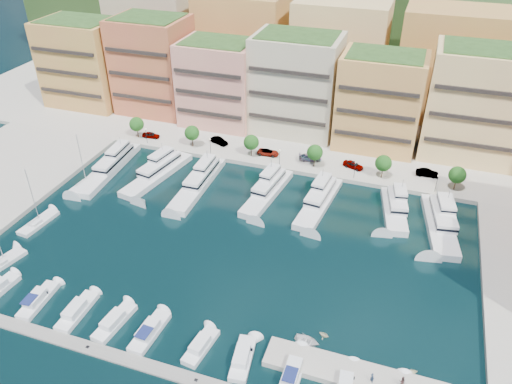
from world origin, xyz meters
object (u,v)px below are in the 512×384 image
at_px(tree_3, 315,152).
at_px(car_2, 268,152).
at_px(sailboat_2, 85,184).
at_px(yacht_0, 111,165).
at_px(lamppost_3, 355,167).
at_px(yacht_6, 440,221).
at_px(car_1, 219,141).
at_px(tree_2, 251,142).
at_px(yacht_4, 320,200).
at_px(cruiser_5, 201,347).
at_px(tender_3, 412,372).
at_px(lamppost_0, 146,133).
at_px(sailboat_0, 3,263).
at_px(tender_1, 324,335).
at_px(lamppost_4, 437,181).
at_px(lamppost_1, 210,144).
at_px(cruiser_7, 293,373).
at_px(car_0, 151,135).
at_px(person_1, 402,381).
at_px(yacht_2, 199,181).
at_px(cruiser_2, 77,312).
at_px(tree_1, 192,133).
at_px(person_0, 372,378).
at_px(lamppost_2, 280,155).
at_px(tender_0, 307,341).
at_px(car_5, 427,173).
at_px(car_3, 310,157).
at_px(cruiser_4, 149,332).
at_px(yacht_3, 268,189).
at_px(sailboat_1, 38,223).
at_px(tree_5, 457,175).
at_px(tree_4, 383,163).
at_px(cruiser_6, 243,359).
at_px(tree_0, 137,124).
at_px(cruiser_1, 38,300).
at_px(car_4, 353,165).
at_px(cruiser_3, 114,322).
at_px(yacht_1, 159,172).

height_order(tree_3, car_2, tree_3).
bearing_deg(sailboat_2, yacht_0, 79.47).
xyz_separation_m(lamppost_3, yacht_6, (19.46, -11.66, -2.62)).
bearing_deg(car_1, yacht_0, 155.08).
xyz_separation_m(tree_2, yacht_4, (20.58, -14.06, -3.65)).
distance_m(cruiser_5, tender_3, 31.12).
bearing_deg(lamppost_0, sailboat_0, -92.44).
bearing_deg(tender_1, lamppost_4, -1.28).
bearing_deg(lamppost_1, tender_1, -50.22).
relative_size(cruiser_7, car_0, 1.96).
distance_m(lamppost_3, person_1, 55.45).
height_order(yacht_2, cruiser_2, yacht_2).
distance_m(tree_1, person_0, 77.68).
xyz_separation_m(lamppost_2, tender_1, (21.40, -47.33, -3.39)).
xyz_separation_m(tender_0, car_2, (-23.34, 53.36, 1.34)).
bearing_deg(person_1, yacht_2, -42.82).
bearing_deg(car_5, lamppost_2, 96.85).
bearing_deg(cruiser_7, car_3, 101.45).
relative_size(tree_2, cruiser_4, 0.64).
bearing_deg(tree_1, car_5, 3.97).
height_order(cruiser_5, sailboat_2, sailboat_2).
bearing_deg(yacht_3, yacht_4, -1.39).
height_order(tree_2, sailboat_1, sailboat_1).
bearing_deg(car_2, tree_5, -93.55).
bearing_deg(tree_4, yacht_4, -129.07).
relative_size(lamppost_1, car_0, 0.92).
xyz_separation_m(car_1, car_5, (52.02, 0.62, 0.01)).
distance_m(cruiser_6, tender_3, 24.52).
xyz_separation_m(yacht_6, sailboat_2, (-77.40, -10.11, -0.90)).
relative_size(yacht_0, sailboat_0, 1.88).
distance_m(tree_2, lamppost_4, 44.07).
bearing_deg(lamppost_4, cruiser_7, -107.22).
xyz_separation_m(sailboat_0, car_3, (44.53, 54.61, 1.48)).
bearing_deg(tree_0, lamppost_3, -2.27).
distance_m(yacht_2, sailboat_1, 35.00).
bearing_deg(yacht_6, cruiser_1, -144.93).
bearing_deg(tree_5, car_2, 177.77).
relative_size(tree_2, cruiser_1, 0.64).
xyz_separation_m(yacht_0, person_0, (67.94, -40.43, 0.66)).
bearing_deg(car_3, car_4, -107.93).
bearing_deg(tender_3, person_0, 103.70).
relative_size(tree_3, cruiser_4, 0.64).
relative_size(sailboat_0, tender_0, 3.41).
height_order(lamppost_3, cruiser_3, lamppost_3).
height_order(yacht_3, cruiser_5, yacht_3).
height_order(tree_4, person_0, tree_4).
height_order(yacht_2, sailboat_0, sailboat_0).
bearing_deg(car_5, lamppost_3, 107.92).
bearing_deg(cruiser_1, yacht_1, 90.78).
distance_m(tree_5, yacht_2, 57.43).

